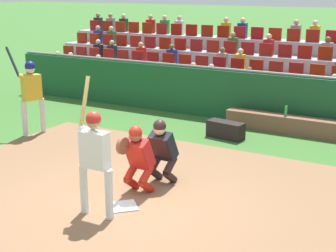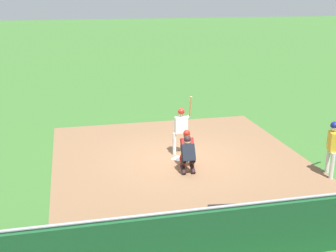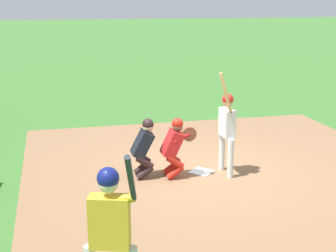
% 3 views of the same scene
% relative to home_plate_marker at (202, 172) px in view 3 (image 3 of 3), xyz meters
% --- Properties ---
extents(ground_plane, '(160.00, 160.00, 0.00)m').
position_rel_home_plate_marker_xyz_m(ground_plane, '(0.00, 0.00, -0.02)').
color(ground_plane, '#38682B').
extents(infield_dirt_patch, '(8.86, 8.56, 0.01)m').
position_rel_home_plate_marker_xyz_m(infield_dirt_patch, '(0.00, 0.50, -0.01)').
color(infield_dirt_patch, brown).
rests_on(infield_dirt_patch, ground_plane).
extents(home_plate_marker, '(0.62, 0.62, 0.02)m').
position_rel_home_plate_marker_xyz_m(home_plate_marker, '(0.00, 0.00, 0.00)').
color(home_plate_marker, white).
rests_on(home_plate_marker, infield_dirt_patch).
extents(batter_at_plate, '(0.64, 0.42, 2.23)m').
position_rel_home_plate_marker_xyz_m(batter_at_plate, '(0.20, 0.47, 1.07)').
color(batter_at_plate, silver).
rests_on(batter_at_plate, ground_plane).
extents(catcher_crouching, '(0.47, 0.71, 1.28)m').
position_rel_home_plate_marker_xyz_m(catcher_crouching, '(0.12, -0.63, 0.70)').
color(catcher_crouching, red).
rests_on(catcher_crouching, ground_plane).
extents(home_plate_umpire, '(0.47, 0.48, 1.27)m').
position_rel_home_plate_marker_xyz_m(home_plate_umpire, '(-0.03, -1.25, 0.68)').
color(home_plate_umpire, black).
rests_on(home_plate_umpire, ground_plane).
extents(on_deck_batter, '(0.81, 0.64, 2.16)m').
position_rel_home_plate_marker_xyz_m(on_deck_batter, '(4.41, -2.49, 1.13)').
color(on_deck_batter, silver).
rests_on(on_deck_batter, ground_plane).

